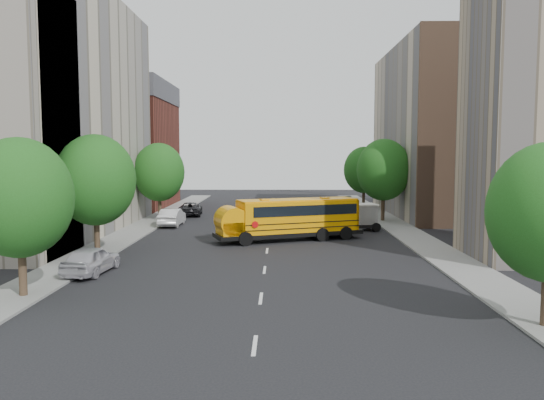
{
  "coord_description": "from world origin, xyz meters",
  "views": [
    {
      "loc": [
        0.86,
        -37.87,
        6.64
      ],
      "look_at": [
        0.28,
        2.0,
        3.16
      ],
      "focal_mm": 35.0,
      "sensor_mm": 36.0,
      "label": 1
    }
  ],
  "objects_px": {
    "school_bus": "(288,217)",
    "parked_car_5": "(345,202)",
    "tower_crane": "(524,5)",
    "street_tree_1": "(95,180)",
    "street_tree_2": "(159,172)",
    "street_tree_0": "(20,198)",
    "parked_car_1": "(172,217)",
    "street_tree_5": "(364,170)",
    "parked_car_0": "(91,260)",
    "street_tree_4": "(384,170)",
    "safari_truck": "(346,217)",
    "parked_car_2": "(190,209)"
  },
  "relations": [
    {
      "from": "school_bus",
      "to": "parked_car_5",
      "type": "height_order",
      "value": "school_bus"
    },
    {
      "from": "school_bus",
      "to": "safari_truck",
      "type": "relative_size",
      "value": 2.05
    },
    {
      "from": "street_tree_1",
      "to": "parked_car_1",
      "type": "xyz_separation_m",
      "value": [
        1.9,
        14.61,
        -4.15
      ]
    },
    {
      "from": "tower_crane",
      "to": "school_bus",
      "type": "relative_size",
      "value": 3.07
    },
    {
      "from": "street_tree_1",
      "to": "street_tree_2",
      "type": "xyz_separation_m",
      "value": [
        0.0,
        18.0,
        -0.12
      ]
    },
    {
      "from": "street_tree_5",
      "to": "tower_crane",
      "type": "bearing_deg",
      "value": 5.93
    },
    {
      "from": "tower_crane",
      "to": "street_tree_4",
      "type": "distance_m",
      "value": 30.71
    },
    {
      "from": "parked_car_2",
      "to": "street_tree_4",
      "type": "bearing_deg",
      "value": 160.91
    },
    {
      "from": "street_tree_0",
      "to": "parked_car_1",
      "type": "relative_size",
      "value": 1.52
    },
    {
      "from": "tower_crane",
      "to": "parked_car_0",
      "type": "distance_m",
      "value": 59.35
    },
    {
      "from": "street_tree_5",
      "to": "parked_car_2",
      "type": "bearing_deg",
      "value": -160.24
    },
    {
      "from": "street_tree_0",
      "to": "street_tree_4",
      "type": "bearing_deg",
      "value": 51.84
    },
    {
      "from": "street_tree_0",
      "to": "street_tree_5",
      "type": "height_order",
      "value": "street_tree_5"
    },
    {
      "from": "tower_crane",
      "to": "parked_car_1",
      "type": "relative_size",
      "value": 7.32
    },
    {
      "from": "street_tree_0",
      "to": "street_tree_1",
      "type": "height_order",
      "value": "street_tree_1"
    },
    {
      "from": "parked_car_5",
      "to": "street_tree_2",
      "type": "bearing_deg",
      "value": -144.65
    },
    {
      "from": "street_tree_5",
      "to": "safari_truck",
      "type": "relative_size",
      "value": 1.32
    },
    {
      "from": "street_tree_4",
      "to": "parked_car_5",
      "type": "distance_m",
      "value": 13.55
    },
    {
      "from": "street_tree_5",
      "to": "parked_car_5",
      "type": "relative_size",
      "value": 1.65
    },
    {
      "from": "street_tree_2",
      "to": "parked_car_0",
      "type": "height_order",
      "value": "street_tree_2"
    },
    {
      "from": "street_tree_5",
      "to": "school_bus",
      "type": "xyz_separation_m",
      "value": [
        -9.49,
        -23.57,
        -2.89
      ]
    },
    {
      "from": "street_tree_1",
      "to": "parked_car_0",
      "type": "distance_m",
      "value": 6.69
    },
    {
      "from": "parked_car_1",
      "to": "parked_car_2",
      "type": "distance_m",
      "value": 8.28
    },
    {
      "from": "parked_car_0",
      "to": "parked_car_5",
      "type": "bearing_deg",
      "value": -112.03
    },
    {
      "from": "street_tree_4",
      "to": "street_tree_5",
      "type": "distance_m",
      "value": 12.01
    },
    {
      "from": "street_tree_2",
      "to": "street_tree_5",
      "type": "bearing_deg",
      "value": 28.61
    },
    {
      "from": "street_tree_1",
      "to": "safari_truck",
      "type": "relative_size",
      "value": 1.39
    },
    {
      "from": "parked_car_2",
      "to": "parked_car_5",
      "type": "height_order",
      "value": "parked_car_5"
    },
    {
      "from": "street_tree_5",
      "to": "school_bus",
      "type": "distance_m",
      "value": 25.58
    },
    {
      "from": "tower_crane",
      "to": "school_bus",
      "type": "height_order",
      "value": "tower_crane"
    },
    {
      "from": "tower_crane",
      "to": "parked_car_5",
      "type": "relative_size",
      "value": 7.85
    },
    {
      "from": "street_tree_4",
      "to": "school_bus",
      "type": "xyz_separation_m",
      "value": [
        -9.49,
        -11.57,
        -3.26
      ]
    },
    {
      "from": "school_bus",
      "to": "parked_car_5",
      "type": "relative_size",
      "value": 2.56
    },
    {
      "from": "street_tree_0",
      "to": "street_tree_4",
      "type": "relative_size",
      "value": 0.91
    },
    {
      "from": "parked_car_1",
      "to": "parked_car_5",
      "type": "xyz_separation_m",
      "value": [
        17.92,
        16.04,
        -0.05
      ]
    },
    {
      "from": "tower_crane",
      "to": "parked_car_0",
      "type": "bearing_deg",
      "value": -137.09
    },
    {
      "from": "street_tree_0",
      "to": "street_tree_5",
      "type": "xyz_separation_m",
      "value": [
        22.0,
        40.0,
        0.06
      ]
    },
    {
      "from": "street_tree_5",
      "to": "street_tree_1",
      "type": "bearing_deg",
      "value": -126.25
    },
    {
      "from": "parked_car_2",
      "to": "tower_crane",
      "type": "bearing_deg",
      "value": -172.09
    },
    {
      "from": "street_tree_4",
      "to": "parked_car_1",
      "type": "distance_m",
      "value": 20.82
    },
    {
      "from": "street_tree_2",
      "to": "school_bus",
      "type": "relative_size",
      "value": 0.66
    },
    {
      "from": "street_tree_4",
      "to": "parked_car_2",
      "type": "bearing_deg",
      "value": 166.14
    },
    {
      "from": "street_tree_0",
      "to": "school_bus",
      "type": "height_order",
      "value": "street_tree_0"
    },
    {
      "from": "street_tree_4",
      "to": "school_bus",
      "type": "distance_m",
      "value": 15.32
    },
    {
      "from": "safari_truck",
      "to": "parked_car_1",
      "type": "relative_size",
      "value": 1.17
    },
    {
      "from": "safari_truck",
      "to": "school_bus",
      "type": "bearing_deg",
      "value": -147.02
    },
    {
      "from": "tower_crane",
      "to": "parked_car_2",
      "type": "bearing_deg",
      "value": -166.87
    },
    {
      "from": "street_tree_4",
      "to": "parked_car_2",
      "type": "relative_size",
      "value": 1.57
    },
    {
      "from": "street_tree_0",
      "to": "parked_car_0",
      "type": "bearing_deg",
      "value": 74.23
    },
    {
      "from": "tower_crane",
      "to": "safari_truck",
      "type": "height_order",
      "value": "tower_crane"
    }
  ]
}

